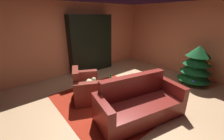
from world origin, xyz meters
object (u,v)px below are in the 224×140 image
at_px(couch_red, 139,104).
at_px(decorated_tree, 196,65).
at_px(book_stack_on_table, 110,85).
at_px(armchair_red, 86,88).
at_px(bookshelf_unit, 93,44).
at_px(bottle_on_table, 111,80).
at_px(coffee_table, 108,88).

height_order(couch_red, decorated_tree, decorated_tree).
bearing_deg(book_stack_on_table, armchair_red, -148.57).
bearing_deg(bookshelf_unit, decorated_tree, 29.83).
height_order(bookshelf_unit, decorated_tree, bookshelf_unit).
xyz_separation_m(couch_red, decorated_tree, (0.03, 2.70, 0.34)).
distance_m(couch_red, book_stack_on_table, 0.88).
bearing_deg(decorated_tree, bookshelf_unit, -150.17).
relative_size(armchair_red, book_stack_on_table, 6.27).
distance_m(armchair_red, couch_red, 1.52).
bearing_deg(decorated_tree, couch_red, -90.67).
distance_m(couch_red, decorated_tree, 2.72).
xyz_separation_m(bookshelf_unit, decorated_tree, (3.23, 1.85, -0.42)).
bearing_deg(book_stack_on_table, bottle_on_table, 134.37).
bearing_deg(armchair_red, couch_red, 20.96).
height_order(couch_red, bottle_on_table, couch_red).
height_order(book_stack_on_table, decorated_tree, decorated_tree).
relative_size(bookshelf_unit, coffee_table, 3.25).
bearing_deg(couch_red, coffee_table, -167.32).
distance_m(couch_red, coffee_table, 0.91).
distance_m(armchair_red, decorated_tree, 3.57).
relative_size(armchair_red, bottle_on_table, 4.90).
height_order(armchair_red, book_stack_on_table, armchair_red).
bearing_deg(decorated_tree, armchair_red, -114.13).
distance_m(couch_red, bottle_on_table, 1.01).
xyz_separation_m(coffee_table, decorated_tree, (0.91, 2.90, 0.22)).
distance_m(bookshelf_unit, decorated_tree, 3.74).
bearing_deg(armchair_red, bookshelf_unit, 141.76).
bearing_deg(coffee_table, armchair_red, -147.42).
bearing_deg(bookshelf_unit, armchair_red, -38.24).
distance_m(coffee_table, bottle_on_table, 0.23).
height_order(armchair_red, decorated_tree, decorated_tree).
bearing_deg(bottle_on_table, bookshelf_unit, 158.14).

